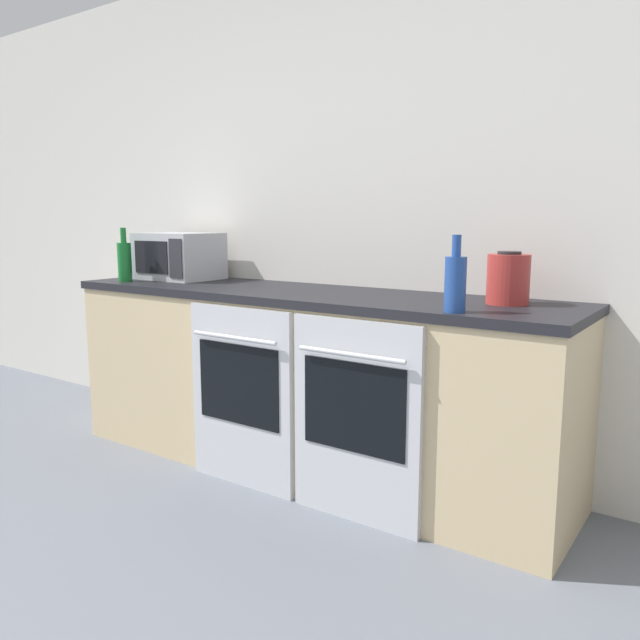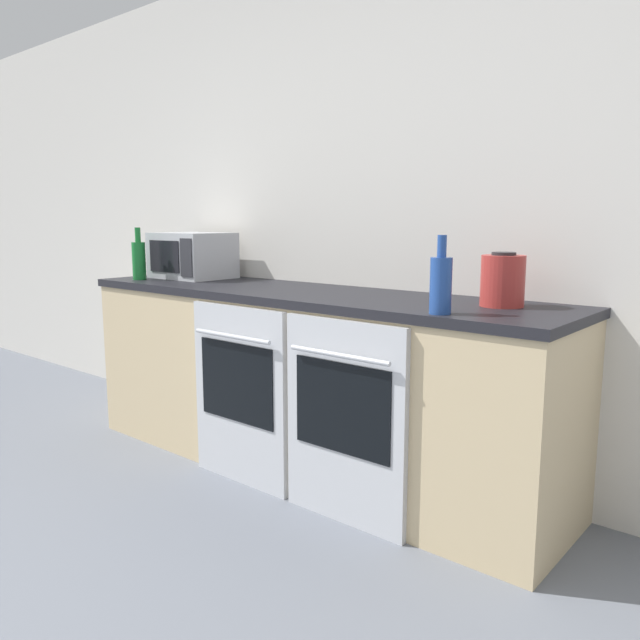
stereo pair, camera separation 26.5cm
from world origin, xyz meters
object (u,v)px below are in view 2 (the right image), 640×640
Objects in this scene: oven_left at (239,394)px; oven_right at (344,422)px; kettle at (503,280)px; bottle_green at (139,259)px; bottle_blue at (441,283)px; microwave at (192,255)px.

oven_left and oven_right have the same top height.
oven_right is 0.84m from kettle.
bottle_green is at bearing 174.87° from oven_right.
bottle_blue is at bearing 11.95° from oven_right.
oven_left is 1.10m from microwave.
kettle is at bearing 20.97° from oven_left.
kettle is at bearing 41.89° from oven_right.
bottle_blue is at bearing -104.33° from kettle.
bottle_blue is (1.82, -0.33, -0.02)m from microwave.
bottle_green is 2.07m from kettle.
oven_right is 1.70m from bottle_green.
bottle_blue is at bearing 4.58° from oven_left.
kettle is at bearing 7.53° from bottle_green.
oven_left is 1.91× the size of microwave.
bottle_green is at bearing 178.16° from bottle_blue.
microwave is (-1.44, 0.41, 0.60)m from oven_right.
microwave reaches higher than kettle.
microwave is 1.91m from kettle.
oven_left is 1.29m from kettle.
bottle_blue is (1.00, 0.08, 0.58)m from oven_left.
oven_left is 2.86× the size of bottle_green.
oven_right is 2.97× the size of bottle_blue.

